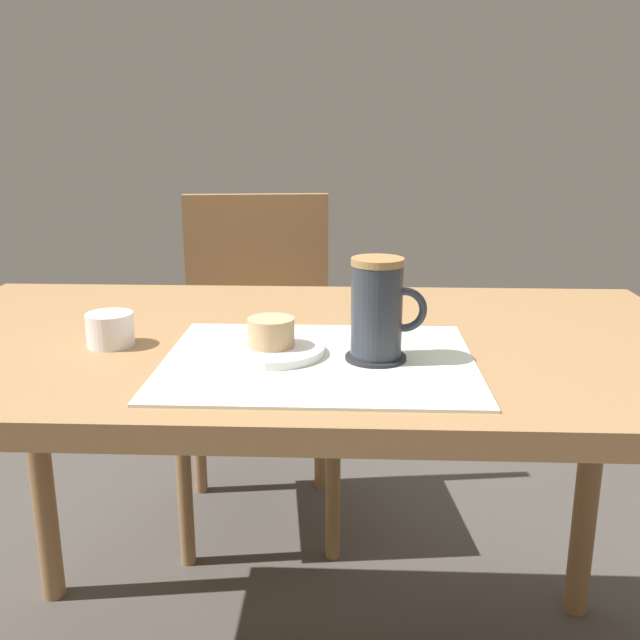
{
  "coord_description": "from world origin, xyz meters",
  "views": [
    {
      "loc": [
        0.08,
        -1.07,
        1.03
      ],
      "look_at": [
        0.04,
        -0.09,
        0.76
      ],
      "focal_mm": 40.0,
      "sensor_mm": 36.0,
      "label": 1
    }
  ],
  "objects_px": {
    "wooden_chair": "(258,342)",
    "sugar_bowl": "(110,329)",
    "pastry_plate": "(272,350)",
    "dining_table": "(299,383)",
    "pastry": "(271,332)",
    "coffee_mug": "(378,308)"
  },
  "relations": [
    {
      "from": "wooden_chair",
      "to": "sugar_bowl",
      "type": "height_order",
      "value": "wooden_chair"
    },
    {
      "from": "pastry_plate",
      "to": "sugar_bowl",
      "type": "bearing_deg",
      "value": 170.06
    },
    {
      "from": "wooden_chair",
      "to": "pastry_plate",
      "type": "bearing_deg",
      "value": 92.48
    },
    {
      "from": "dining_table",
      "to": "pastry",
      "type": "xyz_separation_m",
      "value": [
        -0.03,
        -0.11,
        0.12
      ]
    },
    {
      "from": "pastry_plate",
      "to": "sugar_bowl",
      "type": "height_order",
      "value": "sugar_bowl"
    },
    {
      "from": "dining_table",
      "to": "sugar_bowl",
      "type": "xyz_separation_m",
      "value": [
        -0.28,
        -0.06,
        0.1
      ]
    },
    {
      "from": "pastry",
      "to": "sugar_bowl",
      "type": "xyz_separation_m",
      "value": [
        -0.25,
        0.04,
        -0.01
      ]
    },
    {
      "from": "dining_table",
      "to": "sugar_bowl",
      "type": "bearing_deg",
      "value": -166.97
    },
    {
      "from": "sugar_bowl",
      "to": "pastry",
      "type": "bearing_deg",
      "value": -9.94
    },
    {
      "from": "wooden_chair",
      "to": "pastry",
      "type": "xyz_separation_m",
      "value": [
        0.13,
        -0.81,
        0.27
      ]
    },
    {
      "from": "dining_table",
      "to": "pastry",
      "type": "bearing_deg",
      "value": -106.15
    },
    {
      "from": "pastry_plate",
      "to": "sugar_bowl",
      "type": "relative_size",
      "value": 2.17
    },
    {
      "from": "pastry",
      "to": "sugar_bowl",
      "type": "distance_m",
      "value": 0.25
    },
    {
      "from": "sugar_bowl",
      "to": "pastry_plate",
      "type": "bearing_deg",
      "value": -9.94
    },
    {
      "from": "coffee_mug",
      "to": "sugar_bowl",
      "type": "height_order",
      "value": "coffee_mug"
    },
    {
      "from": "pastry_plate",
      "to": "wooden_chair",
      "type": "bearing_deg",
      "value": 98.97
    },
    {
      "from": "dining_table",
      "to": "pastry_plate",
      "type": "xyz_separation_m",
      "value": [
        -0.03,
        -0.11,
        0.09
      ]
    },
    {
      "from": "dining_table",
      "to": "pastry_plate",
      "type": "height_order",
      "value": "pastry_plate"
    },
    {
      "from": "coffee_mug",
      "to": "pastry_plate",
      "type": "bearing_deg",
      "value": 173.46
    },
    {
      "from": "dining_table",
      "to": "sugar_bowl",
      "type": "relative_size",
      "value": 18.27
    },
    {
      "from": "pastry_plate",
      "to": "sugar_bowl",
      "type": "distance_m",
      "value": 0.25
    },
    {
      "from": "pastry_plate",
      "to": "pastry",
      "type": "distance_m",
      "value": 0.03
    }
  ]
}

